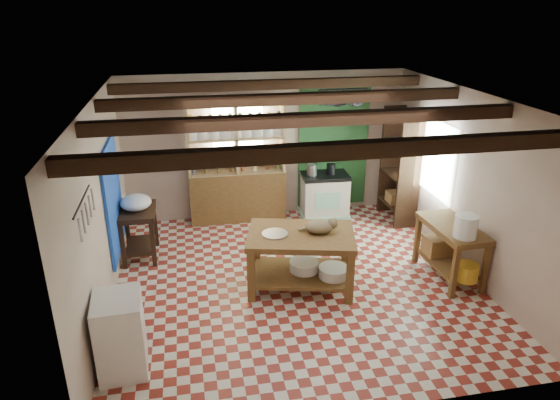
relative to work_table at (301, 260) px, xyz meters
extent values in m
cube|color=maroon|center=(-0.04, 0.13, -0.41)|extent=(5.00, 5.00, 0.02)
cube|color=#3F3F44|center=(-0.04, 0.13, 2.20)|extent=(5.00, 5.00, 0.02)
cube|color=beige|center=(-0.04, 2.63, 0.90)|extent=(5.00, 0.04, 2.60)
cube|color=beige|center=(-0.04, -2.37, 0.90)|extent=(5.00, 0.04, 2.60)
cube|color=beige|center=(-2.54, 0.13, 0.90)|extent=(0.04, 5.00, 2.60)
cube|color=beige|center=(2.46, 0.13, 0.90)|extent=(0.04, 5.00, 2.60)
cube|color=#372013|center=(-0.04, 0.13, 2.08)|extent=(5.00, 3.80, 0.15)
cube|color=blue|center=(-2.51, 1.03, 0.70)|extent=(0.04, 1.40, 1.60)
cube|color=#225527|center=(1.21, 2.60, 0.85)|extent=(1.30, 0.04, 2.30)
cube|color=silver|center=(-0.54, 2.61, 1.30)|extent=(0.90, 0.02, 0.80)
cube|color=silver|center=(2.44, 1.13, 1.00)|extent=(0.02, 1.30, 1.20)
cube|color=black|center=(-2.48, -1.07, 1.38)|extent=(0.06, 0.90, 0.28)
cube|color=black|center=(1.21, 2.18, 1.78)|extent=(0.86, 0.12, 0.36)
cube|color=tan|center=(-0.59, 2.44, 0.70)|extent=(1.70, 0.34, 2.20)
cube|color=#372013|center=(2.24, 1.93, 0.60)|extent=(0.40, 0.86, 2.00)
cube|color=brown|center=(0.00, 0.00, 0.00)|extent=(1.61, 1.26, 0.81)
cube|color=beige|center=(0.98, 2.28, 0.00)|extent=(0.86, 0.60, 0.82)
cube|color=#372013|center=(-2.24, 1.30, -0.01)|extent=(0.55, 0.79, 0.80)
cube|color=white|center=(-2.26, -1.29, 0.04)|extent=(0.53, 0.62, 0.88)
cube|color=brown|center=(2.14, -0.17, 0.00)|extent=(0.61, 1.16, 0.81)
ellipsoid|color=#9B865A|center=(0.25, -0.01, 0.49)|extent=(0.41, 0.33, 0.18)
cylinder|color=#A6A6AD|center=(-0.35, 0.03, 0.42)|extent=(0.43, 0.43, 0.02)
cylinder|color=white|center=(0.06, 0.04, -0.12)|extent=(0.49, 0.49, 0.14)
cylinder|color=white|center=(0.41, -0.20, -0.12)|extent=(0.49, 0.49, 0.14)
cylinder|color=#A6A6AD|center=(0.73, 2.29, 0.51)|extent=(0.18, 0.18, 0.20)
cylinder|color=black|center=(1.08, 2.27, 0.51)|extent=(0.16, 0.16, 0.19)
ellipsoid|color=white|center=(-2.24, 1.30, 0.51)|extent=(0.46, 0.46, 0.23)
cylinder|color=white|center=(2.10, -0.52, 0.56)|extent=(0.32, 0.32, 0.31)
cube|color=olive|center=(2.13, 0.13, -0.05)|extent=(0.40, 0.33, 0.27)
cylinder|color=gold|center=(2.16, -0.62, -0.07)|extent=(0.32, 0.32, 0.23)
camera|label=1|loc=(-1.43, -5.90, 3.33)|focal=32.00mm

